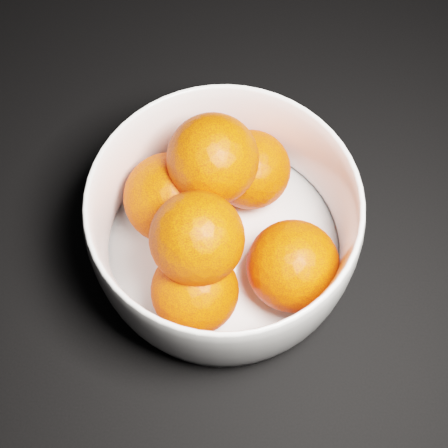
{
  "coord_description": "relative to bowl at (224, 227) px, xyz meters",
  "views": [
    {
      "loc": [
        -0.24,
        -0.46,
        0.59
      ],
      "look_at": [
        -0.25,
        -0.22,
        0.07
      ],
      "focal_mm": 50.0,
      "sensor_mm": 36.0,
      "label": 1
    }
  ],
  "objects": [
    {
      "name": "ground",
      "position": [
        0.25,
        0.22,
        -0.06
      ],
      "size": [
        3.0,
        3.0,
        0.0
      ],
      "primitive_type": "cube",
      "color": "black",
      "rests_on": "ground"
    },
    {
      "name": "bowl",
      "position": [
        0.0,
        0.0,
        0.0
      ],
      "size": [
        0.25,
        0.25,
        0.12
      ],
      "rotation": [
        0.0,
        0.0,
        0.36
      ],
      "color": "white",
      "rests_on": "ground"
    },
    {
      "name": "orange_pile",
      "position": [
        -0.0,
        0.0,
        0.01
      ],
      "size": [
        0.21,
        0.21,
        0.13
      ],
      "color": "#E83703",
      "rests_on": "bowl"
    }
  ]
}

